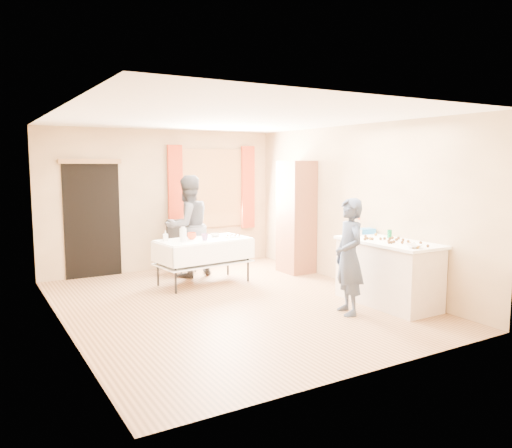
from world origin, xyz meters
TOP-DOWN VIEW (x-y plane):
  - floor at (0.00, 0.00)m, footprint 4.50×5.50m
  - ceiling at (0.00, 0.00)m, footprint 4.50×5.50m
  - wall_back at (0.00, 2.76)m, footprint 4.50×0.02m
  - wall_front at (0.00, -2.76)m, footprint 4.50×0.02m
  - wall_left at (-2.26, 0.00)m, footprint 0.02×5.50m
  - wall_right at (2.26, 0.00)m, footprint 0.02×5.50m
  - window_frame at (1.00, 2.72)m, footprint 1.32×0.06m
  - window_pane at (1.00, 2.71)m, footprint 1.20×0.02m
  - curtain_left at (0.22, 2.67)m, footprint 0.28×0.06m
  - curtain_right at (1.78, 2.67)m, footprint 0.28×0.06m
  - doorway at (-1.30, 2.73)m, footprint 0.95×0.04m
  - door_lintel at (-1.30, 2.70)m, footprint 1.05×0.06m
  - cabinet at (1.99, 1.26)m, footprint 0.50×0.60m
  - counter at (1.89, -1.13)m, footprint 0.73×1.53m
  - party_table at (0.15, 1.29)m, footprint 1.59×0.94m
  - chair at (0.17, 2.33)m, footprint 0.50×0.50m
  - girl at (1.11, -1.20)m, footprint 0.77×0.68m
  - woman at (0.16, 1.95)m, footprint 1.09×0.97m
  - soda_can at (2.08, -0.96)m, footprint 0.07×0.07m
  - mixing_bowl at (1.72, -1.73)m, footprint 0.34×0.34m
  - foam_block at (1.86, -0.50)m, footprint 0.17×0.13m
  - blue_basket at (2.07, -0.43)m, footprint 0.34×0.26m
  - pitcher at (-0.26, 1.16)m, footprint 0.13×0.13m
  - cup_red at (-0.03, 1.35)m, footprint 0.17×0.17m
  - cup_rainbow at (0.11, 1.14)m, footprint 0.18×0.18m
  - small_bowl at (0.44, 1.43)m, footprint 0.23×0.23m
  - pastry_tray at (0.67, 1.21)m, footprint 0.30×0.23m
  - bottle at (-0.46, 1.40)m, footprint 0.11×0.11m
  - cake_balls at (1.84, -1.23)m, footprint 0.52×1.16m

SIDE VIEW (x-z plane):
  - floor at x=0.00m, z-range -0.02..0.00m
  - chair at x=0.17m, z-range -0.19..0.76m
  - party_table at x=0.15m, z-range 0.07..0.82m
  - counter at x=1.89m, z-range 0.00..0.91m
  - pastry_tray at x=0.67m, z-range 0.75..0.77m
  - girl at x=1.11m, z-range 0.00..1.54m
  - small_bowl at x=0.44m, z-range 0.75..0.80m
  - cup_rainbow at x=0.11m, z-range 0.75..0.86m
  - cup_red at x=-0.03m, z-range 0.75..0.86m
  - bottle at x=-0.46m, z-range 0.75..0.92m
  - pitcher at x=-0.26m, z-range 0.75..0.97m
  - woman at x=0.16m, z-range 0.00..1.78m
  - cake_balls at x=1.84m, z-range 0.91..0.95m
  - mixing_bowl at x=1.72m, z-range 0.91..0.96m
  - foam_block at x=1.86m, z-range 0.91..0.99m
  - blue_basket at x=2.07m, z-range 0.91..0.99m
  - soda_can at x=2.08m, z-range 0.91..1.03m
  - doorway at x=-1.30m, z-range 0.00..2.00m
  - cabinet at x=1.99m, z-range 0.00..2.03m
  - wall_back at x=0.00m, z-range 0.00..2.60m
  - wall_front at x=0.00m, z-range 0.00..2.60m
  - wall_left at x=-2.26m, z-range 0.00..2.60m
  - wall_right at x=2.26m, z-range 0.00..2.60m
  - window_frame at x=1.00m, z-range 0.74..2.26m
  - window_pane at x=1.00m, z-range 0.80..2.20m
  - curtain_left at x=0.22m, z-range 0.67..2.33m
  - curtain_right at x=1.78m, z-range 0.67..2.33m
  - door_lintel at x=-1.30m, z-range 1.98..2.06m
  - ceiling at x=0.00m, z-range 2.60..2.62m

